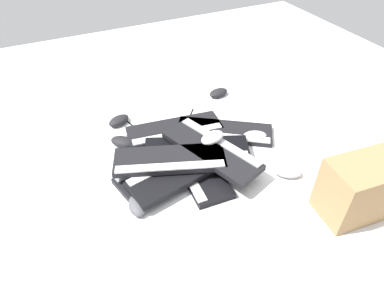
{
  "coord_description": "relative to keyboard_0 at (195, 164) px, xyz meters",
  "views": [
    {
      "loc": [
        0.94,
        -0.52,
        0.99
      ],
      "look_at": [
        -0.08,
        -0.04,
        0.04
      ],
      "focal_mm": 32.0,
      "sensor_mm": 36.0,
      "label": 1
    }
  ],
  "objects": [
    {
      "name": "ground_plane",
      "position": [
        -0.01,
        0.07,
        -0.01
      ],
      "size": [
        3.2,
        3.2,
        0.0
      ],
      "primitive_type": "plane",
      "color": "white"
    },
    {
      "name": "keyboard_0",
      "position": [
        0.0,
        0.0,
        0.0
      ],
      "size": [
        0.45,
        0.17,
        0.03
      ],
      "color": "black",
      "rests_on": "ground"
    },
    {
      "name": "keyboard_1",
      "position": [
        -0.14,
        0.22,
        0.0
      ],
      "size": [
        0.37,
        0.45,
        0.03
      ],
      "color": "black",
      "rests_on": "ground"
    },
    {
      "name": "keyboard_2",
      "position": [
        -0.26,
        0.02,
        0.0
      ],
      "size": [
        0.21,
        0.46,
        0.03
      ],
      "color": "black",
      "rests_on": "ground"
    },
    {
      "name": "keyboard_3",
      "position": [
        -0.04,
        -0.11,
        0.0
      ],
      "size": [
        0.25,
        0.46,
        0.03
      ],
      "color": "black",
      "rests_on": "ground"
    },
    {
      "name": "keyboard_4",
      "position": [
        0.04,
        -0.08,
        0.03
      ],
      "size": [
        0.24,
        0.46,
        0.03
      ],
      "color": "black",
      "rests_on": "keyboard_3"
    },
    {
      "name": "keyboard_5",
      "position": [
        -0.05,
        0.03,
        0.03
      ],
      "size": [
        0.31,
        0.46,
        0.03
      ],
      "color": "black",
      "rests_on": "keyboard_0"
    },
    {
      "name": "keyboard_6",
      "position": [
        -0.01,
        -0.11,
        0.06
      ],
      "size": [
        0.29,
        0.46,
        0.03
      ],
      "color": "black",
      "rests_on": "keyboard_4"
    },
    {
      "name": "keyboard_7",
      "position": [
        0.01,
        0.07,
        0.06
      ],
      "size": [
        0.46,
        0.29,
        0.03
      ],
      "color": "black",
      "rests_on": "keyboard_5"
    },
    {
      "name": "mouse_0",
      "position": [
        0.11,
        -0.28,
        0.01
      ],
      "size": [
        0.12,
        0.08,
        0.04
      ],
      "primitive_type": "ellipsoid",
      "rotation": [
        0.0,
        0.0,
        2.98
      ],
      "color": "#4C4C51",
      "rests_on": "ground"
    },
    {
      "name": "mouse_1",
      "position": [
        0.21,
        0.32,
        0.01
      ],
      "size": [
        0.12,
        0.13,
        0.04
      ],
      "primitive_type": "ellipsoid",
      "rotation": [
        0.0,
        0.0,
        0.98
      ],
      "color": "#B7B7BC",
      "rests_on": "ground"
    },
    {
      "name": "mouse_2",
      "position": [
        -0.05,
        0.33,
        0.01
      ],
      "size": [
        0.1,
        0.13,
        0.04
      ],
      "primitive_type": "ellipsoid",
      "rotation": [
        0.0,
        0.0,
        1.21
      ],
      "color": "#B7B7BC",
      "rests_on": "ground"
    },
    {
      "name": "mouse_3",
      "position": [
        -0.27,
        -0.23,
        0.01
      ],
      "size": [
        0.13,
        0.12,
        0.04
      ],
      "primitive_type": "ellipsoid",
      "rotation": [
        0.0,
        0.0,
        3.9
      ],
      "color": "black",
      "rests_on": "ground"
    },
    {
      "name": "mouse_4",
      "position": [
        -0.45,
        0.36,
        0.01
      ],
      "size": [
        0.08,
        0.12,
        0.04
      ],
      "primitive_type": "ellipsoid",
      "rotation": [
        0.0,
        0.0,
        1.73
      ],
      "color": "black",
      "rests_on": "ground"
    },
    {
      "name": "mouse_5",
      "position": [
        -0.02,
        0.09,
        0.1
      ],
      "size": [
        0.09,
        0.12,
        0.04
      ],
      "primitive_type": "ellipsoid",
      "rotation": [
        0.0,
        0.0,
        1.85
      ],
      "color": "silver",
      "rests_on": "keyboard_7"
    },
    {
      "name": "mouse_6",
      "position": [
        -0.43,
        -0.2,
        0.01
      ],
      "size": [
        0.1,
        0.13,
        0.04
      ],
      "primitive_type": "ellipsoid",
      "rotation": [
        0.0,
        0.0,
        5.12
      ],
      "color": "black",
      "rests_on": "ground"
    },
    {
      "name": "cable_0",
      "position": [
        -0.26,
        -0.03,
        -0.01
      ],
      "size": [
        0.33,
        0.38,
        0.01
      ],
      "color": "black",
      "rests_on": "ground"
    },
    {
      "name": "cardboard_box",
      "position": [
        0.45,
        0.43,
        0.1
      ],
      "size": [
        0.19,
        0.29,
        0.22
      ],
      "primitive_type": "cube",
      "rotation": [
        0.0,
        0.0,
        1.47
      ],
      "color": "#9E774C",
      "rests_on": "ground"
    }
  ]
}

